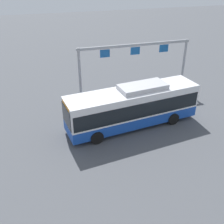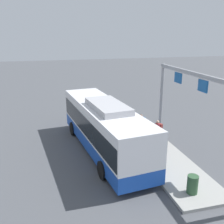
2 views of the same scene
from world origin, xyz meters
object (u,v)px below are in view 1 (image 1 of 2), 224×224
at_px(person_boarding, 74,106).
at_px(person_waiting_far, 124,99).
at_px(person_waiting_mid, 119,95).
at_px(bus_main, 133,106).
at_px(person_waiting_near, 104,100).
at_px(trash_bin, 178,95).

xyz_separation_m(person_boarding, person_waiting_far, (-4.46, 0.21, 0.16)).
height_order(person_boarding, person_waiting_mid, person_waiting_mid).
xyz_separation_m(bus_main, person_waiting_mid, (-0.06, -3.75, -0.76)).
bearing_deg(person_waiting_near, person_waiting_far, 67.75).
height_order(person_waiting_near, trash_bin, person_waiting_near).
bearing_deg(trash_bin, person_waiting_mid, -7.89).
bearing_deg(person_waiting_far, person_waiting_mid, -166.12).
relative_size(bus_main, person_waiting_far, 6.54).
bearing_deg(person_boarding, bus_main, 58.29).
height_order(bus_main, person_boarding, bus_main).
relative_size(bus_main, person_boarding, 6.54).
xyz_separation_m(person_waiting_far, trash_bin, (-5.66, -0.21, -0.44)).
bearing_deg(person_waiting_far, trash_bin, 98.96).
bearing_deg(person_waiting_near, bus_main, 17.26).
xyz_separation_m(bus_main, person_boarding, (4.28, -2.95, -0.92)).
bearing_deg(person_boarding, person_waiting_far, 90.23).
distance_m(bus_main, person_boarding, 5.28).
xyz_separation_m(person_boarding, person_waiting_near, (-2.75, -0.21, 0.16)).
relative_size(bus_main, person_waiting_mid, 6.54).
bearing_deg(person_waiting_mid, person_waiting_far, -7.33).
bearing_deg(person_waiting_mid, person_boarding, -93.88).
relative_size(person_waiting_mid, person_waiting_far, 1.00).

